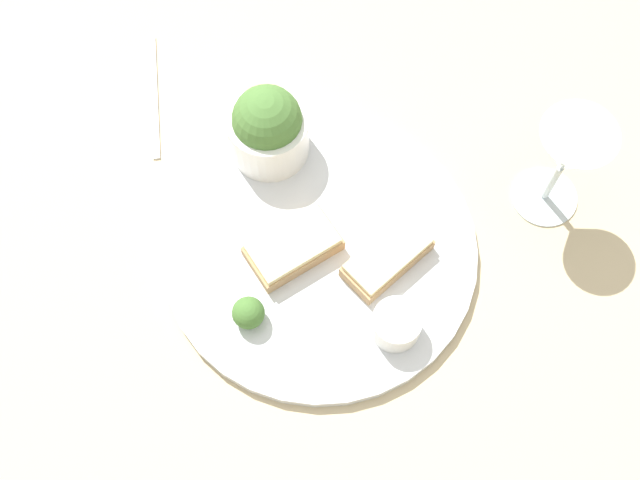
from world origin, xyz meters
The scene contains 9 objects.
ground_plane centered at (0.00, 0.00, 0.00)m, with size 4.00×4.00×0.00m, color #C6B289.
dinner_plate centered at (0.00, 0.00, 0.01)m, with size 0.35×0.35×0.01m.
salad_bowl centered at (-0.04, -0.13, 0.06)m, with size 0.09×0.09×0.10m.
sauce_ramekin centered at (0.01, 0.12, 0.03)m, with size 0.05×0.05×0.04m.
cheese_toast_near centered at (0.02, -0.02, 0.03)m, with size 0.11×0.07×0.03m.
cheese_toast_far centered at (-0.04, 0.06, 0.03)m, with size 0.10×0.05×0.03m.
wine_glass centered at (-0.24, 0.13, 0.10)m, with size 0.08×0.08×0.14m.
garnish centered at (0.11, 0.01, 0.03)m, with size 0.03×0.03×0.03m.
fork centered at (0.01, -0.29, 0.00)m, with size 0.11×0.15×0.01m.
Camera 1 is at (0.24, 0.25, 0.83)m, focal length 45.00 mm.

